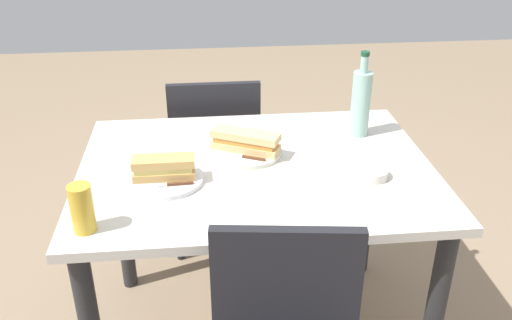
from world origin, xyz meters
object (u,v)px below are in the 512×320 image
Objects in this scene: chair_near at (215,154)px; knife_near at (168,185)px; baguette_sandwich_near at (164,168)px; water_bottle at (361,102)px; knife_far at (243,157)px; dining_table at (256,195)px; baguette_sandwich_far at (246,141)px; beer_glass at (82,209)px; plate_far at (246,152)px; olive_bowl at (371,173)px; plate_near at (165,179)px.

chair_near is 4.76× the size of knife_near.
knife_near is at bearing 102.02° from baguette_sandwich_near.
knife_far is at bearing 21.53° from water_bottle.
dining_table is 3.71× the size of water_bottle.
baguette_sandwich_far is 1.74× the size of beer_glass.
water_bottle reaches higher than plate_far.
dining_table is at bearing 141.16° from knife_far.
olive_bowl is (-0.85, -0.21, -0.05)m from beer_glass.
olive_bowl is at bearing 152.14° from baguette_sandwich_far.
baguette_sandwich_far is (-0.27, -0.16, 0.04)m from plate_near.
chair_near reaches higher than knife_far.
olive_bowl is (-0.47, 0.73, 0.28)m from chair_near.
knife_near is at bearing 34.08° from knife_far.
plate_far is 0.62m from beer_glass.
water_bottle is at bearing -149.44° from beer_glass.
plate_near is 0.28m from knife_far.
knife_near is (0.16, 0.75, 0.28)m from chair_near.
dining_table is at bearing 106.98° from baguette_sandwich_far.
baguette_sandwich_far is (-0.00, 0.00, 0.04)m from plate_far.
knife_near is 0.29m from knife_far.
olive_bowl is (-0.63, -0.02, -0.00)m from knife_near.
dining_table is 6.40× the size of knife_near.
baguette_sandwich_far is at bearing -73.02° from dining_table.
chair_near is 0.66m from knife_far.
water_bottle is (-0.52, 0.42, 0.39)m from chair_near.
beer_glass reaches higher than baguette_sandwich_near.
chair_near reaches higher than knife_near.
baguette_sandwich_far is (-0.09, 0.53, 0.31)m from chair_near.
dining_table is at bearing -146.99° from beer_glass.
knife_far is (-0.24, -0.16, 0.00)m from knife_near.
dining_table is 8.42× the size of beer_glass.
dining_table is 4.74× the size of plate_near.
chair_near is 3.53× the size of plate_far.
chair_near is 0.77m from water_bottle.
baguette_sandwich_far reaches higher than plate_near.
baguette_sandwich_near is at bearing -3.28° from olive_bowl.
beer_glass is at bearing 41.05° from plate_far.
beer_glass is at bearing 13.79° from olive_bowl.
water_bottle is (-0.68, -0.34, 0.11)m from knife_near.
baguette_sandwich_far is (-0.27, -0.16, 0.00)m from baguette_sandwich_near.
knife_near is (0.28, 0.13, 0.13)m from dining_table.
water_bottle reaches higher than chair_near.
baguette_sandwich_far is at bearing 15.69° from water_bottle.
water_bottle is (-0.69, -0.28, 0.08)m from baguette_sandwich_near.
water_bottle is (-0.42, -0.12, 0.12)m from plate_far.
knife_far is at bearing -156.64° from plate_near.
plate_near is 1.77× the size of beer_glass.
plate_near is (0.29, 0.08, 0.12)m from dining_table.
knife_near is 0.77m from water_bottle.
beer_glass is (0.45, 0.35, 0.05)m from knife_far.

